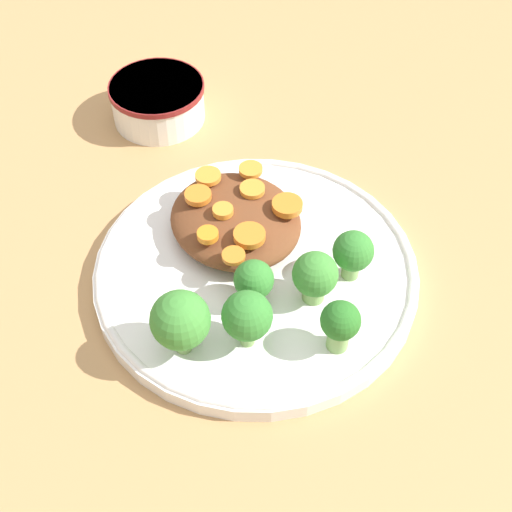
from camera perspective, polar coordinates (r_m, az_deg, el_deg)
The scene contains 19 objects.
ground_plane at distance 0.64m, azimuth -0.00°, elevation -1.74°, with size 4.00×4.00×0.00m, color tan.
plate at distance 0.64m, azimuth -0.00°, elevation -1.18°, with size 0.29×0.29×0.02m.
dip_bowl at distance 0.80m, azimuth -7.87°, elevation 12.31°, with size 0.10×0.10×0.04m.
stew_mound at distance 0.65m, azimuth -1.65°, elevation 2.90°, with size 0.13×0.11×0.03m, color brown.
broccoli_floret_0 at distance 0.59m, azimuth 4.75°, elevation -1.60°, with size 0.04×0.04×0.05m.
broccoli_floret_1 at distance 0.56m, azimuth -0.72°, elevation -4.87°, with size 0.04×0.04×0.06m.
broccoli_floret_2 at distance 0.56m, azimuth 6.51°, elevation -5.56°, with size 0.03×0.03×0.05m.
broccoli_floret_3 at distance 0.55m, azimuth -6.07°, elevation -5.18°, with size 0.05×0.05×0.06m.
broccoli_floret_4 at distance 0.61m, azimuth 7.77°, elevation 0.27°, with size 0.04×0.04×0.05m.
broccoli_floret_5 at distance 0.59m, azimuth -0.18°, elevation -2.00°, with size 0.03×0.03×0.05m.
carrot_slice_0 at distance 0.61m, azimuth -3.88°, elevation 1.71°, with size 0.02×0.02×0.01m, color orange.
carrot_slice_1 at distance 0.61m, azimuth -0.34°, elevation 1.77°, with size 0.03×0.03×0.01m, color orange.
carrot_slice_2 at distance 0.64m, azimuth 2.52°, elevation 4.07°, with size 0.03×0.03×0.01m, color orange.
carrot_slice_3 at distance 0.65m, azimuth -0.30°, elevation 5.38°, with size 0.02×0.02×0.00m, color orange.
carrot_slice_4 at distance 0.65m, azimuth -4.66°, elevation 4.86°, with size 0.02×0.02×0.01m, color orange.
carrot_slice_5 at distance 0.60m, azimuth -1.79°, elevation 0.00°, with size 0.02×0.02×0.00m, color orange.
carrot_slice_6 at distance 0.63m, azimuth -2.74°, elevation 3.60°, with size 0.02×0.02×0.01m, color orange.
carrot_slice_7 at distance 0.67m, azimuth -3.86°, elevation 6.40°, with size 0.02×0.02×0.00m, color orange.
carrot_slice_8 at distance 0.67m, azimuth -0.43°, elevation 6.94°, with size 0.02×0.02×0.00m, color orange.
Camera 1 is at (-0.32, 0.25, 0.50)m, focal length 50.00 mm.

